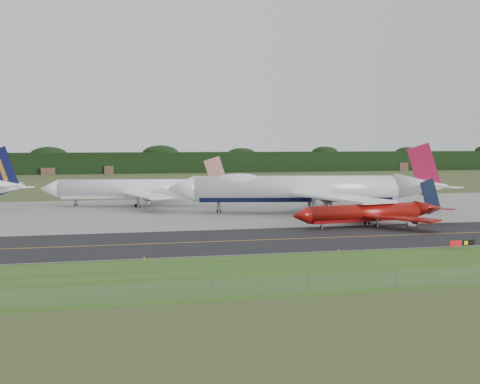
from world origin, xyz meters
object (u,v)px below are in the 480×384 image
Objects in this scene: jet_ba_747 at (305,189)px; taxiway_sign at (462,243)px; jet_red_737 at (372,213)px; jet_star_tail at (138,190)px.

jet_ba_747 is 14.41× the size of taxiway_sign.
taxiway_sign is (1.45, -33.94, -1.68)m from jet_red_737.
jet_ba_747 is at bearing 96.63° from taxiway_sign.
jet_ba_747 is 1.33× the size of jet_star_tail.
jet_star_tail is 10.82× the size of taxiway_sign.
taxiway_sign is (48.17, -90.37, -3.63)m from jet_star_tail.
jet_red_737 is at bearing 92.44° from taxiway_sign.
taxiway_sign is at bearing -87.56° from jet_red_737.
jet_red_737 is 73.29m from jet_star_tail.
taxiway_sign is (7.25, -62.30, -5.07)m from jet_ba_747.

